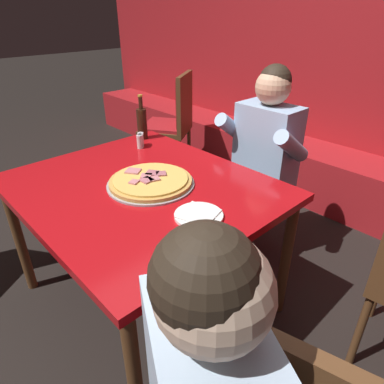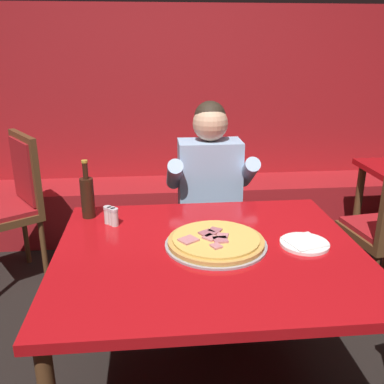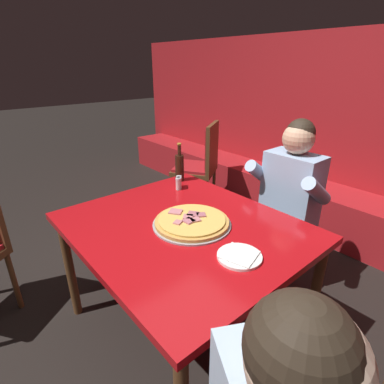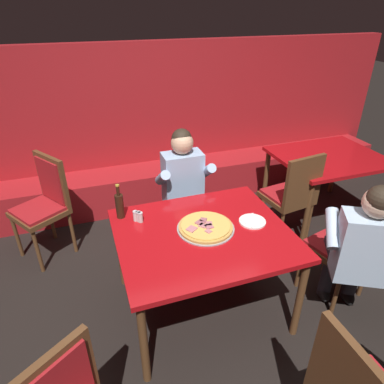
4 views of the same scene
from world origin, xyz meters
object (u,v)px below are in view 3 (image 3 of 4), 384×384
object	(u,v)px
shaker_black_pepper	(178,184)
diner_seated_blue_shirt	(283,202)
main_dining_table	(184,236)
shaker_parmesan	(179,182)
plate_white_paper	(239,256)
dining_chair_far_right	(201,162)
pizza	(192,222)
beer_bottle	(180,167)
shaker_oregano	(179,183)

from	to	relation	value
shaker_black_pepper	diner_seated_blue_shirt	distance (m)	0.75
main_dining_table	shaker_parmesan	size ratio (longest dim) A/B	14.99
plate_white_paper	dining_chair_far_right	world-z (taller)	dining_chair_far_right
main_dining_table	diner_seated_blue_shirt	size ratio (longest dim) A/B	1.01
shaker_black_pepper	pizza	bearing A→B (deg)	-29.79
pizza	beer_bottle	distance (m)	0.70
main_dining_table	pizza	bearing A→B (deg)	46.77
shaker_parmesan	dining_chair_far_right	size ratio (longest dim) A/B	0.08
shaker_oregano	diner_seated_blue_shirt	distance (m)	0.75
beer_bottle	shaker_black_pepper	world-z (taller)	beer_bottle
shaker_parmesan	dining_chair_far_right	distance (m)	1.17
main_dining_table	beer_bottle	xyz separation A→B (m)	(-0.55, 0.41, 0.18)
shaker_black_pepper	dining_chair_far_right	bearing A→B (deg)	129.81
shaker_oregano	shaker_black_pepper	world-z (taller)	same
beer_bottle	diner_seated_blue_shirt	size ratio (longest dim) A/B	0.23
dining_chair_far_right	shaker_oregano	bearing A→B (deg)	-50.18
beer_bottle	shaker_black_pepper	distance (m)	0.20
pizza	dining_chair_far_right	world-z (taller)	dining_chair_far_right
main_dining_table	dining_chair_far_right	bearing A→B (deg)	134.36
diner_seated_blue_shirt	dining_chair_far_right	size ratio (longest dim) A/B	1.24
shaker_parmesan	diner_seated_blue_shirt	xyz separation A→B (m)	(0.57, 0.48, -0.11)
shaker_parmesan	shaker_oregano	distance (m)	0.03
plate_white_paper	diner_seated_blue_shirt	world-z (taller)	diner_seated_blue_shirt
pizza	shaker_parmesan	distance (m)	0.56
beer_bottle	diner_seated_blue_shirt	xyz separation A→B (m)	(0.67, 0.39, -0.18)
main_dining_table	shaker_black_pepper	world-z (taller)	shaker_black_pepper
plate_white_paper	shaker_parmesan	distance (m)	0.92
shaker_parmesan	diner_seated_blue_shirt	distance (m)	0.75
main_dining_table	shaker_black_pepper	xyz separation A→B (m)	(-0.42, 0.29, 0.11)
dining_chair_far_right	main_dining_table	bearing A→B (deg)	-45.64
shaker_parmesan	diner_seated_blue_shirt	world-z (taller)	diner_seated_blue_shirt
shaker_parmesan	main_dining_table	bearing A→B (deg)	-35.57
main_dining_table	dining_chair_far_right	distance (m)	1.69
beer_bottle	shaker_oregano	size ratio (longest dim) A/B	3.40
shaker_parmesan	diner_seated_blue_shirt	size ratio (longest dim) A/B	0.07
shaker_parmesan	shaker_oregano	xyz separation A→B (m)	(0.02, -0.02, 0.00)
shaker_black_pepper	dining_chair_far_right	xyz separation A→B (m)	(-0.77, 0.92, -0.21)
shaker_black_pepper	diner_seated_blue_shirt	world-z (taller)	diner_seated_blue_shirt
shaker_oregano	diner_seated_blue_shirt	size ratio (longest dim) A/B	0.07
shaker_oregano	dining_chair_far_right	world-z (taller)	dining_chair_far_right
plate_white_paper	shaker_black_pepper	bearing A→B (deg)	160.45
beer_bottle	shaker_oregano	xyz separation A→B (m)	(0.12, -0.11, -0.07)
shaker_parmesan	dining_chair_far_right	xyz separation A→B (m)	(-0.73, 0.89, -0.21)
beer_bottle	shaker_oregano	bearing A→B (deg)	-40.53
shaker_black_pepper	diner_seated_blue_shirt	size ratio (longest dim) A/B	0.07
diner_seated_blue_shirt	shaker_parmesan	bearing A→B (deg)	-139.71
diner_seated_blue_shirt	plate_white_paper	bearing A→B (deg)	-70.12
beer_bottle	pizza	bearing A→B (deg)	-32.91
plate_white_paper	shaker_black_pepper	size ratio (longest dim) A/B	2.44
diner_seated_blue_shirt	dining_chair_far_right	bearing A→B (deg)	162.63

